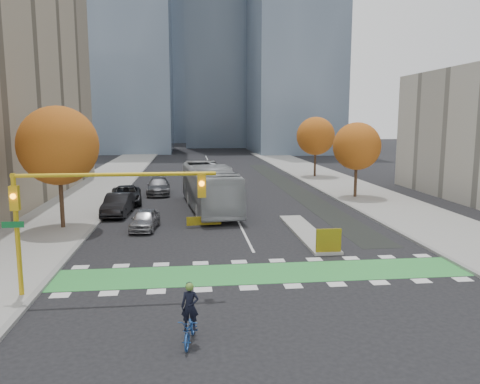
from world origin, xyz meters
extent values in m
plane|color=black|center=(0.00, 0.00, 0.00)|extent=(300.00, 300.00, 0.00)
cube|color=gray|center=(-13.50, 20.00, 0.07)|extent=(7.00, 120.00, 0.15)
cube|color=gray|center=(13.50, 20.00, 0.07)|extent=(7.00, 120.00, 0.15)
cube|color=gray|center=(-10.00, 20.00, 0.07)|extent=(0.30, 120.00, 0.16)
cube|color=gray|center=(10.00, 20.00, 0.07)|extent=(0.30, 120.00, 0.16)
cube|color=green|center=(0.00, 1.50, 0.01)|extent=(20.00, 3.00, 0.01)
cube|color=silver|center=(0.00, 40.00, 0.01)|extent=(0.15, 70.00, 0.01)
cube|color=black|center=(7.50, 30.00, 0.01)|extent=(2.50, 50.00, 0.01)
cube|color=gray|center=(4.00, 9.00, 0.08)|extent=(1.60, 10.00, 0.16)
cube|color=yellow|center=(4.00, 4.20, 0.80)|extent=(1.40, 0.12, 1.30)
cube|color=#47566B|center=(20.00, 85.00, 30.00)|extent=(18.00, 24.00, 60.00)
cube|color=#47566B|center=(-4.00, 140.00, 40.00)|extent=(26.00, 26.00, 80.00)
cylinder|color=#332114|center=(-12.00, 12.00, 2.62)|extent=(0.28, 0.28, 5.25)
sphere|color=#965912|center=(-12.00, 12.00, 5.62)|extent=(5.20, 5.20, 5.20)
cylinder|color=#332114|center=(12.00, 22.00, 2.27)|extent=(0.28, 0.28, 4.55)
sphere|color=#965912|center=(12.00, 22.00, 4.88)|extent=(4.40, 4.40, 4.40)
cylinder|color=#332114|center=(12.50, 38.00, 2.45)|extent=(0.28, 0.28, 4.90)
sphere|color=#965912|center=(12.50, 38.00, 5.25)|extent=(4.80, 4.80, 4.80)
cylinder|color=#BF9914|center=(-10.50, -0.50, 2.60)|extent=(0.20, 0.20, 5.20)
cylinder|color=#BF9914|center=(-6.50, -0.50, 5.10)|extent=(8.20, 0.16, 0.16)
cube|color=#BF9914|center=(-10.50, -0.50, 4.20)|extent=(0.35, 0.28, 1.00)
sphere|color=orange|center=(-10.50, -0.68, 4.30)|extent=(0.22, 0.22, 0.22)
cube|color=#BF9914|center=(-3.00, -0.50, 4.60)|extent=(0.35, 0.28, 1.00)
sphere|color=orange|center=(-3.00, -0.68, 4.70)|extent=(0.22, 0.22, 0.22)
cube|color=#0C5926|center=(-10.50, -0.90, 3.20)|extent=(0.85, 0.04, 0.25)
imported|color=navy|center=(-3.57, -5.25, 0.47)|extent=(0.92, 1.88, 0.94)
imported|color=black|center=(-3.57, -5.25, 1.27)|extent=(0.64, 0.48, 1.60)
sphere|color=#597F2D|center=(-3.57, -5.25, 1.94)|extent=(0.27, 0.27, 0.27)
imported|color=#A1A5A9|center=(-1.85, 17.91, 1.84)|extent=(4.49, 13.50, 3.69)
imported|color=gray|center=(-6.50, 11.36, 0.68)|extent=(2.03, 4.15, 1.36)
imported|color=black|center=(-9.00, 16.36, 0.83)|extent=(2.01, 5.12, 1.66)
imported|color=#535358|center=(-6.50, 26.36, 0.80)|extent=(2.40, 5.55, 1.59)
imported|color=black|center=(-9.00, 21.36, 0.78)|extent=(3.22, 5.86, 1.56)
camera|label=1|loc=(-3.54, -19.88, 7.33)|focal=35.00mm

